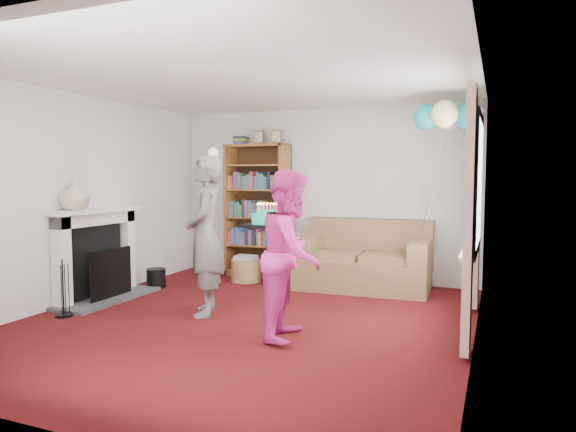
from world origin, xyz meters
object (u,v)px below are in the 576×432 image
at_px(person_striped, 205,236).
at_px(sofa, 364,263).
at_px(person_magenta, 292,254).
at_px(bookcase, 258,212).
at_px(birthday_cake, 267,219).

bearing_deg(person_striped, sofa, 119.46).
relative_size(sofa, person_magenta, 1.10).
height_order(bookcase, person_striped, bookcase).
distance_m(person_magenta, birthday_cake, 0.44).
xyz_separation_m(bookcase, person_magenta, (1.59, -2.58, -0.19)).
relative_size(sofa, birthday_cake, 4.87).
bearing_deg(bookcase, person_striped, -79.31).
height_order(sofa, person_magenta, person_magenta).
distance_m(bookcase, birthday_cake, 2.82).
xyz_separation_m(sofa, birthday_cake, (-0.41, -2.27, 0.76)).
height_order(bookcase, person_magenta, bookcase).
distance_m(bookcase, sofa, 1.83).
distance_m(bookcase, person_striped, 2.25).
height_order(person_magenta, birthday_cake, person_magenta).
relative_size(person_magenta, birthday_cake, 4.41).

